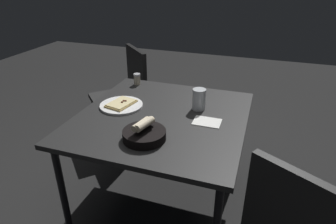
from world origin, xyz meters
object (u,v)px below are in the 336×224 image
(pepper_shaker, at_px, (137,80))
(chair_near, at_px, (125,90))
(dining_table, at_px, (162,123))
(bread_basket, at_px, (144,133))
(beer_glass, at_px, (199,101))
(pizza_plate, at_px, (121,105))

(pepper_shaker, bearing_deg, chair_near, -48.97)
(dining_table, bearing_deg, bread_basket, 90.85)
(chair_near, bearing_deg, beer_glass, 144.52)
(pizza_plate, relative_size, beer_glass, 2.05)
(dining_table, distance_m, bread_basket, 0.30)
(bread_basket, xyz_separation_m, chair_near, (0.64, -1.03, -0.24))
(pizza_plate, xyz_separation_m, chair_near, (0.34, -0.71, -0.22))
(pizza_plate, xyz_separation_m, beer_glass, (-0.48, -0.12, 0.05))
(dining_table, height_order, pizza_plate, pizza_plate)
(pepper_shaker, bearing_deg, bread_basket, 116.87)
(chair_near, bearing_deg, bread_basket, 121.67)
(beer_glass, height_order, pepper_shaker, beer_glass)
(pepper_shaker, relative_size, chair_near, 0.10)
(beer_glass, bearing_deg, pepper_shaker, -26.43)
(pizza_plate, bearing_deg, bread_basket, 132.87)
(dining_table, bearing_deg, pizza_plate, -6.19)
(beer_glass, relative_size, chair_near, 0.16)
(pepper_shaker, height_order, chair_near, chair_near)
(bread_basket, height_order, beer_glass, beer_glass)
(bread_basket, bearing_deg, dining_table, -89.15)
(dining_table, xyz_separation_m, pepper_shaker, (0.36, -0.43, 0.10))
(pizza_plate, relative_size, pepper_shaker, 3.25)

